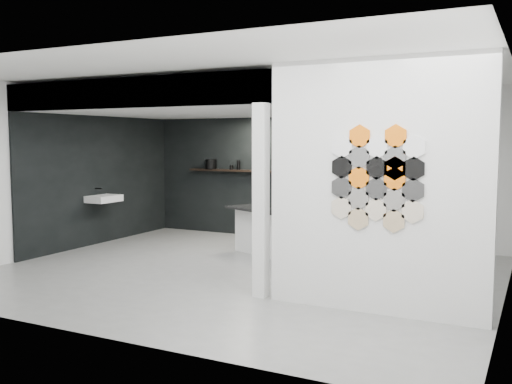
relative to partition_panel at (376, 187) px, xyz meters
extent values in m
cube|color=slate|center=(-2.23, 1.00, -1.40)|extent=(7.00, 6.00, 0.01)
cube|color=silver|center=(0.00, 0.00, 0.00)|extent=(2.45, 0.15, 2.80)
cube|color=black|center=(-3.52, 3.97, -0.22)|extent=(4.40, 0.04, 2.35)
cube|color=black|center=(-5.70, 2.00, -0.22)|extent=(0.04, 4.00, 2.35)
cube|color=silver|center=(-3.52, 2.00, 1.15)|extent=(4.40, 4.00, 0.40)
cube|color=silver|center=(-1.41, 0.00, -0.22)|extent=(0.16, 0.16, 2.35)
cube|color=silver|center=(-3.52, 0.08, 1.15)|extent=(4.40, 0.16, 0.40)
cube|color=silver|center=(-5.46, 1.80, -0.55)|extent=(0.40, 0.60, 0.12)
cube|color=black|center=(-3.43, 3.87, -0.10)|extent=(3.00, 0.15, 0.04)
cube|color=silver|center=(-2.41, 2.37, -1.03)|extent=(1.38, 0.98, 0.75)
cube|color=black|center=(-2.44, 2.31, -0.64)|extent=(1.61, 1.21, 0.03)
cube|color=black|center=(-2.19, 2.32, -0.63)|extent=(0.49, 0.46, 0.01)
cylinder|color=black|center=(-2.12, 2.48, -0.45)|extent=(0.03, 0.03, 0.35)
torus|color=black|center=(-2.14, 2.43, -0.27)|extent=(0.07, 0.12, 0.12)
cylinder|color=black|center=(-4.45, 3.87, 0.02)|extent=(0.30, 0.30, 0.19)
ellipsoid|color=black|center=(-2.13, 3.87, 0.00)|extent=(0.22, 0.22, 0.15)
cylinder|color=gray|center=(-2.08, 3.87, -0.03)|extent=(0.14, 0.14, 0.10)
cylinder|color=gray|center=(-2.08, 3.87, -0.01)|extent=(0.12, 0.12, 0.14)
cylinder|color=black|center=(-3.81, 3.87, 0.01)|extent=(0.09, 0.09, 0.18)
cylinder|color=black|center=(-3.97, 3.87, -0.04)|extent=(0.08, 0.08, 0.09)
cylinder|color=beige|center=(-0.37, -0.09, -0.24)|extent=(0.26, 0.02, 0.26)
cylinder|color=#2D2D2D|center=(-0.37, -0.09, -0.01)|extent=(0.26, 0.02, 0.26)
cylinder|color=black|center=(-0.37, -0.09, 0.21)|extent=(0.26, 0.02, 0.26)
cylinder|color=white|center=(-0.37, -0.09, 0.44)|extent=(0.26, 0.02, 0.26)
cylinder|color=tan|center=(-0.17, -0.09, -0.35)|extent=(0.26, 0.02, 0.26)
cylinder|color=#66635E|center=(-0.17, -0.09, -0.13)|extent=(0.26, 0.02, 0.26)
cylinder|color=orange|center=(-0.17, -0.09, 0.10)|extent=(0.26, 0.02, 0.26)
cylinder|color=black|center=(-0.17, -0.09, 0.33)|extent=(0.26, 0.02, 0.26)
cylinder|color=orange|center=(-0.17, -0.09, 0.55)|extent=(0.26, 0.02, 0.26)
cylinder|color=beige|center=(0.02, -0.09, -0.24)|extent=(0.26, 0.02, 0.26)
cylinder|color=#2D2D2D|center=(0.02, -0.09, -0.01)|extent=(0.26, 0.02, 0.26)
cylinder|color=black|center=(0.02, -0.09, 0.21)|extent=(0.26, 0.02, 0.26)
cylinder|color=white|center=(0.02, -0.09, 0.44)|extent=(0.26, 0.02, 0.26)
cylinder|color=tan|center=(0.22, -0.09, -0.35)|extent=(0.26, 0.02, 0.26)
cylinder|color=#66635E|center=(0.22, -0.09, -0.13)|extent=(0.26, 0.02, 0.26)
cylinder|color=orange|center=(0.22, -0.09, 0.10)|extent=(0.26, 0.02, 0.26)
cylinder|color=black|center=(0.22, -0.09, 0.33)|extent=(0.26, 0.02, 0.26)
cylinder|color=orange|center=(0.22, -0.09, 0.55)|extent=(0.26, 0.02, 0.26)
cylinder|color=beige|center=(0.42, -0.09, -0.24)|extent=(0.26, 0.02, 0.26)
cylinder|color=#2D2D2D|center=(0.42, -0.09, -0.01)|extent=(0.26, 0.02, 0.26)
cylinder|color=black|center=(0.42, -0.09, 0.21)|extent=(0.26, 0.02, 0.26)
cylinder|color=white|center=(0.42, -0.09, 0.44)|extent=(0.26, 0.02, 0.26)
cylinder|color=orange|center=(0.22, -0.09, 0.21)|extent=(0.26, 0.02, 0.26)
camera|label=1|loc=(1.61, -6.13, 0.51)|focal=40.00mm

